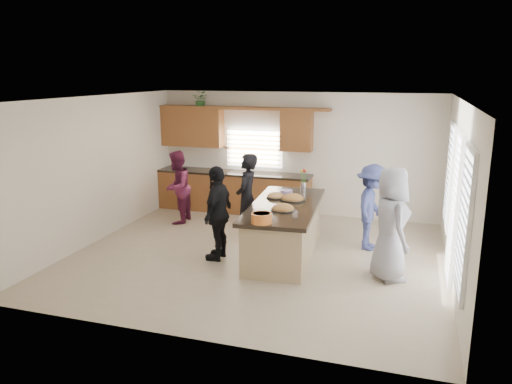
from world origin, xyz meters
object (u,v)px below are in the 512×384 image
(salad_bowl, at_px, (262,218))
(woman_right_front, at_px, (391,224))
(woman_right_back, at_px, (372,207))
(woman_left_front, at_px, (218,213))
(island, at_px, (284,231))
(woman_left_mid, at_px, (177,187))
(woman_left_back, at_px, (247,199))

(salad_bowl, xyz_separation_m, woman_right_front, (1.91, 0.68, -0.13))
(salad_bowl, xyz_separation_m, woman_right_back, (1.51, 2.01, -0.23))
(woman_left_front, distance_m, woman_right_back, 2.84)
(island, height_order, woman_left_mid, woman_left_mid)
(island, height_order, woman_right_back, woman_right_back)
(woman_left_back, height_order, woman_left_mid, woman_left_back)
(salad_bowl, relative_size, woman_left_mid, 0.20)
(woman_left_front, bearing_deg, woman_right_front, 91.58)
(salad_bowl, distance_m, woman_left_front, 1.24)
(woman_left_mid, xyz_separation_m, woman_right_front, (4.57, -1.78, 0.11))
(salad_bowl, relative_size, woman_left_back, 0.19)
(salad_bowl, distance_m, woman_left_back, 1.88)
(woman_left_front, bearing_deg, island, 117.82)
(woman_left_mid, bearing_deg, woman_left_front, 39.39)
(salad_bowl, bearing_deg, woman_left_mid, 137.33)
(woman_left_mid, bearing_deg, salad_bowl, 43.45)
(woman_left_mid, xyz_separation_m, woman_left_front, (1.66, -1.76, 0.04))
(woman_right_back, height_order, woman_right_front, woman_right_front)
(woman_right_front, bearing_deg, woman_left_back, 46.03)
(salad_bowl, relative_size, woman_right_back, 0.20)
(salad_bowl, height_order, woman_right_front, woman_right_front)
(island, xyz_separation_m, woman_left_mid, (-2.73, 1.25, 0.34))
(island, bearing_deg, woman_left_front, -157.98)
(island, bearing_deg, woman_right_back, 24.79)
(woman_left_back, relative_size, woman_right_back, 1.08)
(island, distance_m, woman_left_back, 1.08)
(island, height_order, salad_bowl, salad_bowl)
(salad_bowl, bearing_deg, island, 87.16)
(woman_left_back, xyz_separation_m, woman_right_back, (2.32, 0.31, -0.07))
(island, relative_size, woman_left_back, 1.59)
(salad_bowl, distance_m, woman_right_back, 2.52)
(woman_left_back, bearing_deg, island, 58.97)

